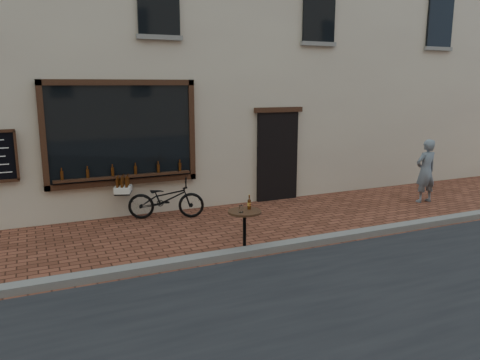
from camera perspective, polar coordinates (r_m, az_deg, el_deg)
name	(u,v)px	position (r m, az deg, el deg)	size (l,w,h in m)	color
ground	(276,255)	(8.15, 4.44, -9.08)	(90.00, 90.00, 0.00)	#592C1C
kerb	(271,248)	(8.30, 3.78, -8.25)	(90.00, 0.25, 0.12)	slate
shop_building	(165,5)	(13.84, -9.08, 20.31)	(28.00, 6.20, 10.00)	beige
cargo_bicycle	(165,198)	(10.29, -9.18, -2.24)	(1.95, 1.10, 0.92)	black
bistro_table	(245,223)	(8.09, 0.57, -5.22)	(0.58, 0.58, 1.00)	black
pedestrian	(426,171)	(12.35, 21.69, 1.03)	(0.57, 0.37, 1.56)	slate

